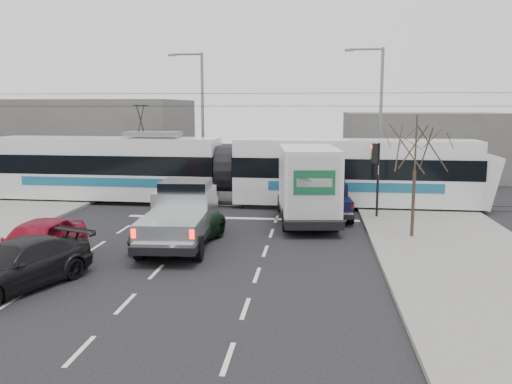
# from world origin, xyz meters

# --- Properties ---
(ground) EXTENTS (120.00, 120.00, 0.00)m
(ground) POSITION_xyz_m (0.00, 0.00, 0.00)
(ground) COLOR black
(ground) RESTS_ON ground
(sidewalk_right) EXTENTS (6.00, 60.00, 0.15)m
(sidewalk_right) POSITION_xyz_m (9.00, 0.00, 0.07)
(sidewalk_right) COLOR gray
(sidewalk_right) RESTS_ON ground
(rails) EXTENTS (60.00, 1.60, 0.03)m
(rails) POSITION_xyz_m (0.00, 10.00, 0.01)
(rails) COLOR #33302D
(rails) RESTS_ON ground
(building_left) EXTENTS (14.00, 10.00, 6.00)m
(building_left) POSITION_xyz_m (-14.00, 22.00, 3.00)
(building_left) COLOR slate
(building_left) RESTS_ON ground
(building_right) EXTENTS (12.00, 10.00, 5.00)m
(building_right) POSITION_xyz_m (12.00, 24.00, 2.50)
(building_right) COLOR slate
(building_right) RESTS_ON ground
(bare_tree) EXTENTS (2.40, 2.40, 5.00)m
(bare_tree) POSITION_xyz_m (7.60, 2.50, 3.79)
(bare_tree) COLOR #47382B
(bare_tree) RESTS_ON ground
(traffic_signal) EXTENTS (0.44, 0.44, 3.60)m
(traffic_signal) POSITION_xyz_m (6.47, 6.50, 2.74)
(traffic_signal) COLOR black
(traffic_signal) RESTS_ON ground
(street_lamp_near) EXTENTS (2.38, 0.25, 9.00)m
(street_lamp_near) POSITION_xyz_m (7.31, 14.00, 5.11)
(street_lamp_near) COLOR slate
(street_lamp_near) RESTS_ON ground
(street_lamp_far) EXTENTS (2.38, 0.25, 9.00)m
(street_lamp_far) POSITION_xyz_m (-4.19, 16.00, 5.11)
(street_lamp_far) COLOR slate
(street_lamp_far) RESTS_ON ground
(catenary) EXTENTS (60.00, 0.20, 7.00)m
(catenary) POSITION_xyz_m (0.00, 10.00, 3.88)
(catenary) COLOR black
(catenary) RESTS_ON ground
(tram) EXTENTS (27.21, 3.56, 5.54)m
(tram) POSITION_xyz_m (-1.43, 9.80, 1.97)
(tram) COLOR white
(tram) RESTS_ON ground
(silver_pickup) EXTENTS (2.69, 6.81, 2.43)m
(silver_pickup) POSITION_xyz_m (-1.76, 0.95, 1.21)
(silver_pickup) COLOR black
(silver_pickup) RESTS_ON ground
(box_truck) EXTENTS (3.30, 7.49, 3.63)m
(box_truck) POSITION_xyz_m (3.18, 5.51, 1.79)
(box_truck) COLOR black
(box_truck) RESTS_ON ground
(navy_pickup) EXTENTS (2.10, 4.69, 1.92)m
(navy_pickup) POSITION_xyz_m (4.33, 6.89, 0.95)
(navy_pickup) COLOR black
(navy_pickup) RESTS_ON ground
(green_car) EXTENTS (3.39, 5.31, 1.36)m
(green_car) POSITION_xyz_m (-1.83, 0.51, 0.68)
(green_car) COLOR black
(green_car) RESTS_ON ground
(red_car) EXTENTS (2.01, 4.81, 1.63)m
(red_car) POSITION_xyz_m (-6.01, -2.75, 0.81)
(red_car) COLOR maroon
(red_car) RESTS_ON ground
(dark_car) EXTENTS (3.73, 5.40, 1.45)m
(dark_car) POSITION_xyz_m (-5.40, -5.10, 0.73)
(dark_car) COLOR black
(dark_car) RESTS_ON ground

